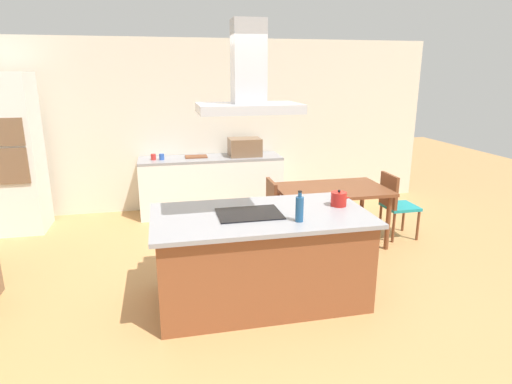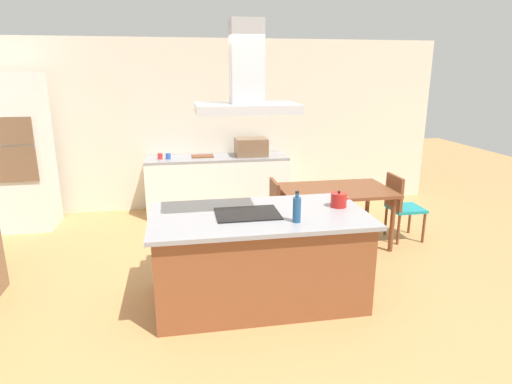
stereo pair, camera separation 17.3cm
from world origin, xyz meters
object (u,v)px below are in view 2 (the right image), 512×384
(wall_oven_stack, at_px, (22,153))
(chair_at_right_end, at_px, (400,203))
(olive_oil_bottle, at_px, (297,209))
(dining_table, at_px, (336,195))
(cooktop, at_px, (247,214))
(coffee_mug_red, at_px, (160,156))
(range_hood, at_px, (247,83))
(cutting_board, at_px, (203,156))
(chair_at_left_end, at_px, (266,211))
(tea_kettle, at_px, (339,200))
(coffee_mug_blue, at_px, (168,156))
(countertop_microwave, at_px, (251,147))

(wall_oven_stack, distance_m, chair_at_right_end, 5.28)
(olive_oil_bottle, height_order, dining_table, olive_oil_bottle)
(cooktop, distance_m, coffee_mug_red, 2.99)
(range_hood, bearing_deg, cooktop, 0.00)
(wall_oven_stack, height_order, chair_at_right_end, wall_oven_stack)
(cutting_board, distance_m, chair_at_left_end, 1.87)
(dining_table, xyz_separation_m, range_hood, (-1.35, -1.24, 1.43))
(cooktop, relative_size, cutting_board, 1.76)
(cooktop, height_order, coffee_mug_red, coffee_mug_red)
(range_hood, bearing_deg, dining_table, 42.57)
(cutting_board, bearing_deg, tea_kettle, -67.52)
(chair_at_left_end, bearing_deg, tea_kettle, -66.92)
(range_hood, bearing_deg, chair_at_right_end, 28.69)
(olive_oil_bottle, height_order, wall_oven_stack, wall_oven_stack)
(olive_oil_bottle, relative_size, coffee_mug_blue, 3.17)
(chair_at_right_end, bearing_deg, coffee_mug_red, 152.98)
(cooktop, xyz_separation_m, tea_kettle, (0.93, 0.07, 0.07))
(olive_oil_bottle, bearing_deg, range_hood, 143.98)
(cutting_board, relative_size, wall_oven_stack, 0.15)
(range_hood, bearing_deg, coffee_mug_red, 107.56)
(countertop_microwave, xyz_separation_m, dining_table, (0.83, -1.64, -0.37))
(countertop_microwave, bearing_deg, chair_at_right_end, -43.24)
(olive_oil_bottle, relative_size, range_hood, 0.32)
(cooktop, xyz_separation_m, olive_oil_bottle, (0.40, -0.29, 0.12))
(cooktop, relative_size, countertop_microwave, 1.20)
(olive_oil_bottle, bearing_deg, coffee_mug_blue, 110.67)
(dining_table, bearing_deg, coffee_mug_blue, 143.13)
(wall_oven_stack, xyz_separation_m, chair_at_right_end, (5.05, -1.41, -0.59))
(cutting_board, xyz_separation_m, wall_oven_stack, (-2.54, -0.28, 0.19))
(olive_oil_bottle, distance_m, range_hood, 1.19)
(wall_oven_stack, bearing_deg, dining_table, -18.79)
(cooktop, bearing_deg, chair_at_left_end, 70.70)
(coffee_mug_red, xyz_separation_m, dining_table, (2.25, -1.62, -0.28))
(olive_oil_bottle, relative_size, chair_at_right_end, 0.32)
(olive_oil_bottle, relative_size, dining_table, 0.20)
(coffee_mug_blue, xyz_separation_m, range_hood, (0.78, -2.84, 1.16))
(tea_kettle, xyz_separation_m, chair_at_left_end, (-0.50, 1.17, -0.46))
(tea_kettle, xyz_separation_m, range_hood, (-0.93, -0.07, 1.13))
(chair_at_right_end, bearing_deg, countertop_microwave, 136.76)
(chair_at_right_end, distance_m, chair_at_left_end, 1.83)
(countertop_microwave, distance_m, coffee_mug_blue, 1.30)
(cooktop, height_order, countertop_microwave, countertop_microwave)
(coffee_mug_red, relative_size, cutting_board, 0.26)
(olive_oil_bottle, distance_m, coffee_mug_red, 3.41)
(coffee_mug_red, relative_size, dining_table, 0.06)
(tea_kettle, relative_size, range_hood, 0.23)
(tea_kettle, bearing_deg, dining_table, 70.39)
(coffee_mug_red, distance_m, chair_at_left_end, 2.14)
(cooktop, relative_size, coffee_mug_blue, 6.67)
(dining_table, relative_size, chair_at_right_end, 1.57)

